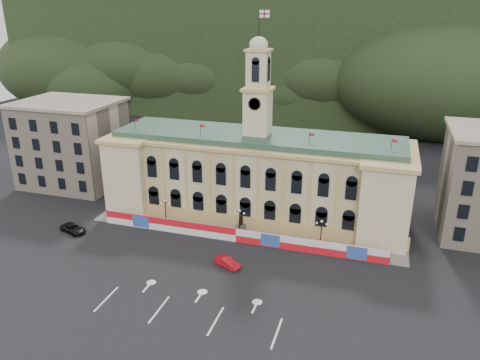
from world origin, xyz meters
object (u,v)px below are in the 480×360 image
(statue, at_px, (241,228))
(lamp_center, at_px, (240,221))
(black_suv, at_px, (73,229))
(red_sedan, at_px, (227,262))

(statue, distance_m, lamp_center, 2.14)
(lamp_center, bearing_deg, black_suv, -165.84)
(statue, relative_size, lamp_center, 0.72)
(statue, bearing_deg, red_sedan, -83.87)
(statue, relative_size, red_sedan, 0.80)
(lamp_center, bearing_deg, red_sedan, -83.27)
(lamp_center, height_order, red_sedan, lamp_center)
(statue, distance_m, red_sedan, 11.11)
(black_suv, bearing_deg, lamp_center, -56.59)
(statue, distance_m, black_suv, 29.77)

